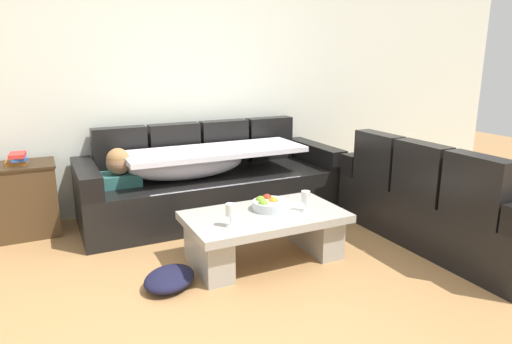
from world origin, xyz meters
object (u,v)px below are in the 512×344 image
coffee_table (265,231)px  open_magazine (289,208)px  couch_along_wall (209,183)px  wine_glass_near_right (306,197)px  wine_glass_near_left (230,211)px  fruit_bowl (269,204)px  couch_near_window (451,204)px  side_cabinet (13,201)px  book_stack_on_cabinet (17,159)px  crumpled_garment (169,279)px

coffee_table → open_magazine: (0.22, 0.01, 0.15)m
couch_along_wall → wine_glass_near_right: size_ratio=15.14×
wine_glass_near_left → open_magazine: bearing=14.7°
wine_glass_near_right → coffee_table: bearing=159.7°
coffee_table → fruit_bowl: bearing=41.9°
couch_near_window → wine_glass_near_left: bearing=83.5°
couch_along_wall → coffee_table: (0.03, -1.16, -0.09)m
side_cabinet → book_stack_on_cabinet: 0.37m
couch_near_window → wine_glass_near_right: size_ratio=11.42×
couch_along_wall → crumpled_garment: bearing=-120.8°
wine_glass_near_right → couch_near_window: bearing=-10.9°
side_cabinet → couch_along_wall: bearing=-7.5°
fruit_bowl → side_cabinet: 2.24m
side_cabinet → crumpled_garment: (0.96, -1.48, -0.26)m
couch_along_wall → fruit_bowl: size_ratio=8.98×
fruit_bowl → wine_glass_near_right: wine_glass_near_right is taller
crumpled_garment → open_magazine: bearing=6.3°
fruit_bowl → book_stack_on_cabinet: size_ratio=1.23×
couch_along_wall → couch_near_window: bearing=-43.3°
couch_near_window → fruit_bowl: size_ratio=6.77×
side_cabinet → coffee_table: bearing=-38.4°
wine_glass_near_left → couch_near_window: bearing=-6.5°
fruit_bowl → side_cabinet: size_ratio=0.39×
coffee_table → open_magazine: 0.26m
wine_glass_near_left → couch_along_wall: bearing=76.7°
side_cabinet → open_magazine: bearing=-35.0°
coffee_table → wine_glass_near_right: bearing=-20.3°
couch_near_window → book_stack_on_cabinet: 3.70m
couch_near_window → crumpled_garment: (-2.35, 0.25, -0.28)m
couch_along_wall → crumpled_garment: 1.49m
wine_glass_near_left → wine_glass_near_right: same height
wine_glass_near_right → open_magazine: 0.18m
open_magazine → crumpled_garment: 1.06m
couch_along_wall → side_cabinet: couch_along_wall is taller
coffee_table → open_magazine: bearing=2.1°
couch_along_wall → fruit_bowl: 1.10m
open_magazine → wine_glass_near_left: bearing=-153.1°
coffee_table → side_cabinet: bearing=141.6°
couch_along_wall → book_stack_on_cabinet: size_ratio=11.08×
side_cabinet → fruit_bowl: bearing=-35.9°
wine_glass_near_left → open_magazine: 0.59m
open_magazine → couch_along_wall: bearing=114.6°
couch_near_window → wine_glass_near_right: 1.31m
wine_glass_near_left → book_stack_on_cabinet: book_stack_on_cabinet is taller
couch_near_window → side_cabinet: couch_near_window is taller
open_magazine → book_stack_on_cabinet: 2.36m
couch_near_window → side_cabinet: bearing=62.4°
couch_near_window → crumpled_garment: bearing=83.9°
couch_near_window → fruit_bowl: bearing=74.4°
coffee_table → side_cabinet: size_ratio=1.67×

